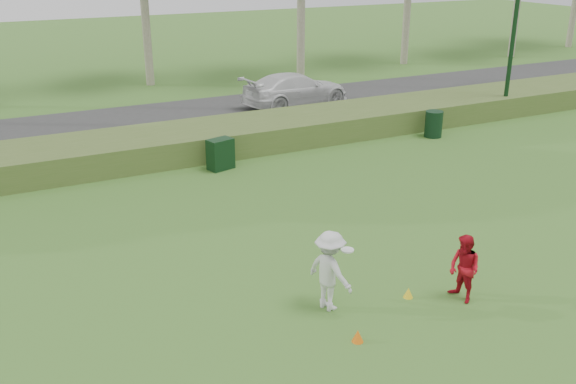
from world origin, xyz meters
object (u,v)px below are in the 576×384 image
cone_orange (358,336)px  car_right (296,89)px  player_white (330,271)px  player_red (464,269)px  cone_yellow (408,293)px  trash_bin (434,124)px  utility_cabinet (220,154)px

cone_orange → car_right: car_right is taller
player_white → car_right: player_white is taller
player_red → cone_orange: player_red is taller
car_right → cone_yellow: bearing=154.5°
player_red → trash_bin: (7.27, 10.13, -0.23)m
trash_bin → player_white: bearing=-137.3°
utility_cabinet → car_right: bearing=31.5°
player_red → utility_cabinet: player_red is taller
utility_cabinet → trash_bin: size_ratio=1.02×
utility_cabinet → car_right: 9.22m
player_white → trash_bin: bearing=-64.2°
player_white → player_red: size_ratio=1.17×
cone_yellow → trash_bin: size_ratio=0.22×
player_red → utility_cabinet: bearing=-174.9°
utility_cabinet → trash_bin: utility_cabinet is taller
utility_cabinet → trash_bin: bearing=-16.2°
player_white → car_right: 17.62m
cone_yellow → utility_cabinet: 9.66m
trash_bin → car_right: car_right is taller
utility_cabinet → car_right: size_ratio=0.20×
trash_bin → utility_cabinet: bearing=179.5°
player_red → car_right: bearing=161.0°
trash_bin → car_right: 7.29m
utility_cabinet → car_right: car_right is taller
player_white → utility_cabinet: bearing=-24.0°
cone_orange → trash_bin: bearing=46.1°
player_white → cone_yellow: (1.71, -0.40, -0.74)m
utility_cabinet → cone_orange: bearing=-112.5°
cone_yellow → cone_orange: bearing=-153.9°
cone_orange → trash_bin: size_ratio=0.24×
trash_bin → cone_yellow: bearing=-130.7°
player_red → trash_bin: player_red is taller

